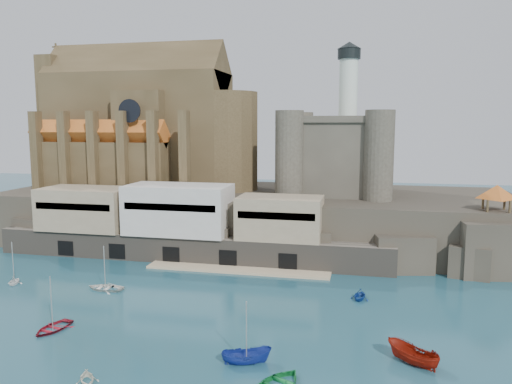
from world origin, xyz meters
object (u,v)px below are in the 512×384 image
object	(u,v)px
boat_0	(53,330)
boat_2	(247,363)
church	(147,131)
pavilion	(497,194)
castle_keep	(336,151)
boat_1	(87,382)

from	to	relation	value
boat_0	boat_2	world-z (taller)	boat_0
boat_0	boat_2	size ratio (longest dim) A/B	1.02
church	boat_2	xyz separation A→B (m)	(35.00, -54.15, -22.13)
pavilion	boat_0	bearing A→B (deg)	-147.29
church	pavilion	distance (m)	68.65
castle_keep	boat_1	bearing A→B (deg)	-107.25
pavilion	boat_1	distance (m)	64.65
castle_keep	boat_2	xyz separation A→B (m)	(-5.21, -53.38, -18.31)
castle_keep	boat_0	xyz separation A→B (m)	(-28.95, -50.32, -18.31)
pavilion	boat_0	distance (m)	66.45
castle_keep	pavilion	bearing A→B (deg)	-30.18
church	pavilion	world-z (taller)	church
boat_1	boat_2	world-z (taller)	boat_2
boat_0	castle_keep	bearing A→B (deg)	70.88
castle_keep	boat_0	distance (m)	60.87
church	boat_2	bearing A→B (deg)	-57.13
church	boat_1	distance (m)	68.28
castle_keep	pavilion	distance (m)	30.50
church	castle_keep	distance (m)	40.39
pavilion	church	bearing A→B (deg)	166.52
castle_keep	pavilion	size ratio (longest dim) A/B	4.58
boat_1	boat_2	bearing A→B (deg)	-10.04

